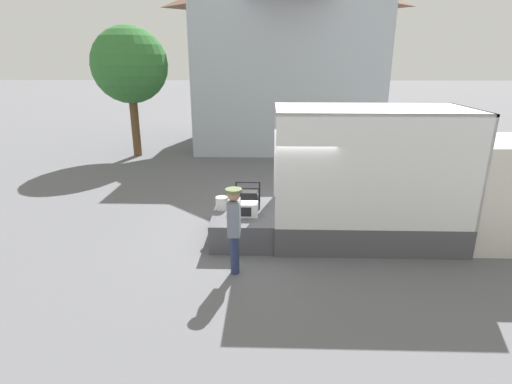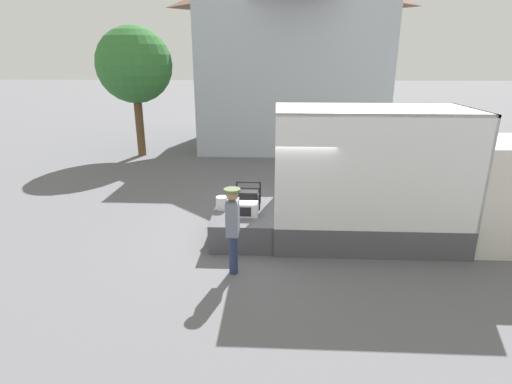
% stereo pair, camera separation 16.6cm
% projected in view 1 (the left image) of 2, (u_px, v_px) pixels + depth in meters
% --- Properties ---
extents(ground_plane, '(160.00, 160.00, 0.00)m').
position_uv_depth(ground_plane, '(274.00, 236.00, 9.90)').
color(ground_plane, slate).
extents(box_truck, '(6.62, 2.21, 3.16)m').
position_uv_depth(box_truck, '(446.00, 198.00, 9.45)').
color(box_truck, silver).
rests_on(box_truck, ground).
extents(tailgate_deck, '(1.47, 2.10, 0.67)m').
position_uv_depth(tailgate_deck, '(244.00, 223.00, 9.82)').
color(tailgate_deck, '#4C4C51').
rests_on(tailgate_deck, ground).
extents(microwave, '(0.54, 0.35, 0.32)m').
position_uv_depth(microwave, '(246.00, 209.00, 9.35)').
color(microwave, white).
rests_on(microwave, tailgate_deck).
extents(portable_generator, '(0.63, 0.51, 0.57)m').
position_uv_depth(portable_generator, '(248.00, 198.00, 9.95)').
color(portable_generator, black).
rests_on(portable_generator, tailgate_deck).
extents(orange_bucket, '(0.29, 0.29, 0.32)m').
position_uv_depth(orange_bucket, '(222.00, 203.00, 9.75)').
color(orange_bucket, silver).
rests_on(orange_bucket, tailgate_deck).
extents(worker_person, '(0.33, 0.44, 1.82)m').
position_uv_depth(worker_person, '(234.00, 222.00, 7.85)').
color(worker_person, navy).
rests_on(worker_person, ground).
extents(house_backdrop, '(8.88, 8.29, 8.94)m').
position_uv_depth(house_backdrop, '(286.00, 52.00, 20.17)').
color(house_backdrop, '#A8B2BC').
rests_on(house_backdrop, ground).
extents(street_tree, '(3.23, 3.23, 5.58)m').
position_uv_depth(street_tree, '(130.00, 66.00, 17.05)').
color(street_tree, brown).
rests_on(street_tree, ground).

